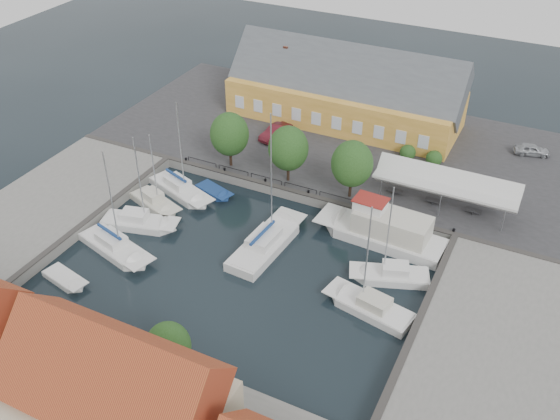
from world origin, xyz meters
name	(u,v)px	position (x,y,z in m)	size (l,w,h in m)	color
ground	(251,257)	(0.00, 0.00, 0.00)	(140.00, 140.00, 0.00)	black
north_quay	(343,144)	(0.00, 23.00, 0.50)	(56.00, 26.00, 1.00)	#2D2D30
west_quay	(53,204)	(-22.00, -2.00, 0.50)	(12.00, 24.00, 1.00)	slate
east_quay	(491,347)	(22.00, -2.00, 0.50)	(12.00, 24.00, 1.00)	slate
quay_edge_fittings	(274,220)	(0.02, 4.75, 1.06)	(56.00, 24.72, 0.40)	#383533
warehouse	(341,92)	(-2.60, 28.36, 4.43)	(28.56, 14.00, 9.55)	gold
tent_canopy	(447,183)	(14.00, 14.50, 3.68)	(14.00, 4.00, 2.83)	silver
quay_trees	(288,148)	(-2.00, 12.00, 4.88)	(18.20, 4.20, 6.30)	black
car_silver	(532,150)	(20.40, 29.12, 1.67)	(1.57, 3.90, 1.33)	#A5A8AC
car_red	(276,132)	(-7.44, 19.91, 1.77)	(1.62, 4.65, 1.53)	#57131D
center_sailboat	(266,245)	(0.62, 1.81, 0.36)	(3.73, 10.58, 14.04)	silver
trawler	(385,232)	(10.19, 7.71, 1.02)	(12.89, 4.41, 5.00)	silver
east_boat_a	(391,277)	(12.53, 2.71, 0.26)	(7.34, 4.58, 10.17)	silver
east_boat_b	(370,308)	(12.21, -1.87, 0.26)	(8.08, 4.01, 10.72)	silver
west_boat_a	(180,191)	(-11.84, 6.10, 0.27)	(8.81, 5.14, 11.39)	silver
west_boat_b	(155,204)	(-12.82, 2.92, 0.26)	(6.73, 4.24, 9.08)	beige
west_boat_c	(139,224)	(-12.23, -0.66, 0.26)	(8.00, 4.29, 10.53)	silver
west_boat_d	(115,248)	(-11.78, -4.81, 0.27)	(8.95, 4.79, 11.58)	silver
launch_sw	(65,280)	(-13.03, -10.17, 0.09)	(4.82, 2.65, 0.98)	silver
launch_nw	(214,192)	(-8.66, 7.64, 0.09)	(4.75, 3.04, 0.88)	navy
townhouses	(88,415)	(1.93, -23.24, 5.82)	(36.30, 8.50, 12.00)	#BCAE90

